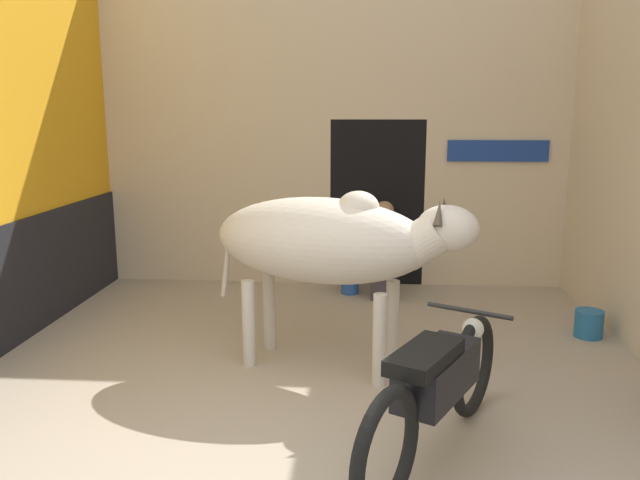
{
  "coord_description": "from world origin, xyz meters",
  "views": [
    {
      "loc": [
        0.38,
        -3.21,
        2.09
      ],
      "look_at": [
        0.01,
        1.94,
        1.03
      ],
      "focal_mm": 35.0,
      "sensor_mm": 36.0,
      "label": 1
    }
  ],
  "objects_px": {
    "plastic_stool": "(350,276)",
    "cow": "(330,242)",
    "bucket": "(589,324)",
    "motorcycle_near": "(437,386)",
    "shopkeeper_seated": "(384,248)"
  },
  "relations": [
    {
      "from": "cow",
      "to": "plastic_stool",
      "type": "bearing_deg",
      "value": 86.93
    },
    {
      "from": "shopkeeper_seated",
      "to": "bucket",
      "type": "bearing_deg",
      "value": -31.84
    },
    {
      "from": "motorcycle_near",
      "to": "plastic_stool",
      "type": "xyz_separation_m",
      "value": [
        -0.61,
        3.52,
        -0.26
      ]
    },
    {
      "from": "plastic_stool",
      "to": "motorcycle_near",
      "type": "bearing_deg",
      "value": -80.23
    },
    {
      "from": "motorcycle_near",
      "to": "shopkeeper_seated",
      "type": "xyz_separation_m",
      "value": [
        -0.22,
        3.41,
        0.11
      ]
    },
    {
      "from": "plastic_stool",
      "to": "bucket",
      "type": "height_order",
      "value": "plastic_stool"
    },
    {
      "from": "cow",
      "to": "shopkeeper_seated",
      "type": "xyz_separation_m",
      "value": [
        0.5,
        2.07,
        -0.49
      ]
    },
    {
      "from": "cow",
      "to": "motorcycle_near",
      "type": "bearing_deg",
      "value": -61.7
    },
    {
      "from": "shopkeeper_seated",
      "to": "plastic_stool",
      "type": "distance_m",
      "value": 0.55
    },
    {
      "from": "plastic_stool",
      "to": "cow",
      "type": "bearing_deg",
      "value": -93.07
    },
    {
      "from": "bucket",
      "to": "motorcycle_near",
      "type": "bearing_deg",
      "value": -127.14
    },
    {
      "from": "bucket",
      "to": "shopkeeper_seated",
      "type": "bearing_deg",
      "value": 148.16
    },
    {
      "from": "cow",
      "to": "bucket",
      "type": "height_order",
      "value": "cow"
    },
    {
      "from": "plastic_stool",
      "to": "bucket",
      "type": "relative_size",
      "value": 1.47
    },
    {
      "from": "bucket",
      "to": "plastic_stool",
      "type": "bearing_deg",
      "value": 150.46
    }
  ]
}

